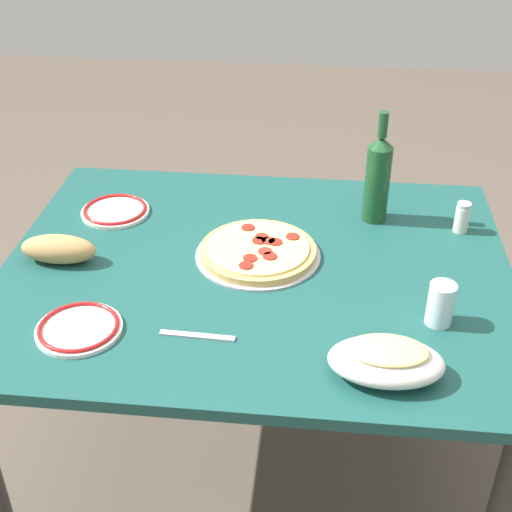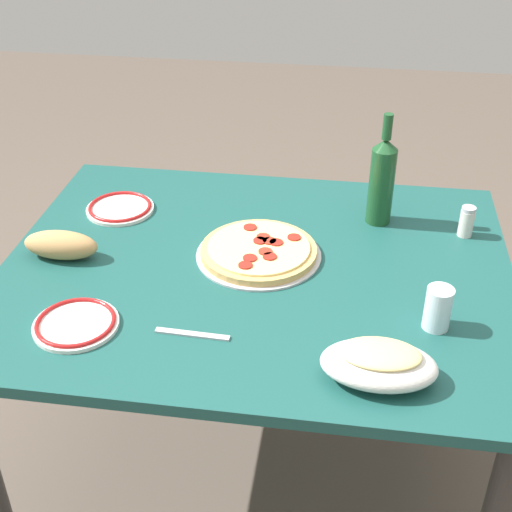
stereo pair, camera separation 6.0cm
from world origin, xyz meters
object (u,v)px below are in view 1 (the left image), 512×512
at_px(pepperoni_pizza, 258,251).
at_px(side_plate_near, 79,328).
at_px(water_glass, 441,304).
at_px(baked_pasta_dish, 386,359).
at_px(bread_loaf, 59,249).
at_px(dining_table, 256,299).
at_px(wine_bottle, 378,177).
at_px(spice_shaker, 462,217).
at_px(side_plate_far, 115,211).

height_order(pepperoni_pizza, side_plate_near, pepperoni_pizza).
bearing_deg(water_glass, baked_pasta_dish, -124.22).
xyz_separation_m(pepperoni_pizza, side_plate_near, (-0.37, -0.35, -0.01)).
bearing_deg(pepperoni_pizza, bread_loaf, -171.01).
height_order(dining_table, wine_bottle, wine_bottle).
xyz_separation_m(pepperoni_pizza, water_glass, (0.44, -0.24, 0.04)).
height_order(pepperoni_pizza, spice_shaker, spice_shaker).
distance_m(pepperoni_pizza, spice_shaker, 0.57).
relative_size(baked_pasta_dish, side_plate_far, 1.23).
relative_size(baked_pasta_dish, side_plate_near, 1.23).
height_order(dining_table, side_plate_near, side_plate_near).
bearing_deg(dining_table, water_glass, -23.23).
relative_size(baked_pasta_dish, bread_loaf, 1.22).
relative_size(dining_table, baked_pasta_dish, 5.42).
xyz_separation_m(water_glass, spice_shaker, (0.11, 0.42, -0.01)).
bearing_deg(baked_pasta_dish, wine_bottle, 90.00).
height_order(water_glass, side_plate_near, water_glass).
distance_m(wine_bottle, spice_shaker, 0.26).
bearing_deg(dining_table, baked_pasta_dish, -50.77).
distance_m(bread_loaf, spice_shaker, 1.08).
distance_m(side_plate_far, spice_shaker, 0.98).
bearing_deg(water_glass, side_plate_near, -171.63).
bearing_deg(spice_shaker, water_glass, -104.21).
xyz_separation_m(dining_table, wine_bottle, (0.31, 0.28, 0.24)).
bearing_deg(dining_table, pepperoni_pizza, 88.26).
distance_m(dining_table, pepperoni_pizza, 0.13).
bearing_deg(water_glass, side_plate_far, 154.32).
bearing_deg(side_plate_near, pepperoni_pizza, 43.86).
distance_m(wine_bottle, water_glass, 0.49).
distance_m(side_plate_near, side_plate_far, 0.54).
xyz_separation_m(side_plate_far, bread_loaf, (-0.07, -0.26, 0.03)).
relative_size(pepperoni_pizza, bread_loaf, 1.67).
bearing_deg(spice_shaker, bread_loaf, -165.71).
height_order(water_glass, side_plate_far, water_glass).
relative_size(wine_bottle, side_plate_near, 1.65).
relative_size(dining_table, pepperoni_pizza, 3.96).
bearing_deg(side_plate_near, side_plate_far, 97.21).
bearing_deg(wine_bottle, bread_loaf, -159.01).
distance_m(wine_bottle, bread_loaf, 0.88).
bearing_deg(wine_bottle, pepperoni_pizza, -142.89).
relative_size(water_glass, side_plate_near, 0.53).
bearing_deg(wine_bottle, dining_table, -137.76).
distance_m(dining_table, side_plate_far, 0.51).
height_order(wine_bottle, spice_shaker, wine_bottle).
distance_m(baked_pasta_dish, side_plate_far, 0.96).
bearing_deg(side_plate_far, baked_pasta_dish, -39.35).
relative_size(side_plate_far, spice_shaker, 2.25).
distance_m(wine_bottle, side_plate_near, 0.90).
relative_size(bread_loaf, spice_shaker, 2.26).
relative_size(pepperoni_pizza, side_plate_near, 1.69).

